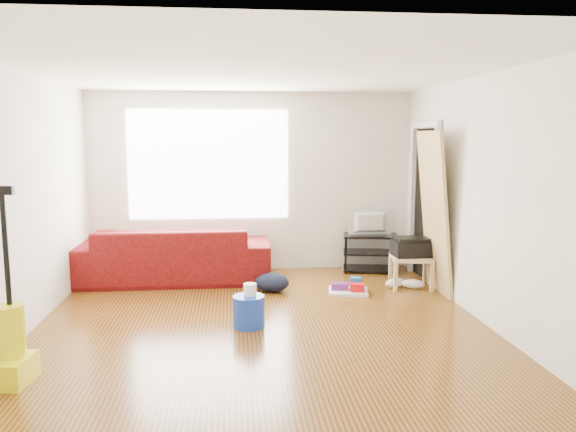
{
  "coord_description": "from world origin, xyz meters",
  "views": [
    {
      "loc": [
        -0.28,
        -5.39,
        1.87
      ],
      "look_at": [
        0.32,
        0.6,
        1.03
      ],
      "focal_mm": 35.0,
      "sensor_mm": 36.0,
      "label": 1
    }
  ],
  "objects": [
    {
      "name": "tv",
      "position": [
        1.65,
        2.22,
        0.69
      ],
      "size": [
        0.6,
        0.08,
        0.34
      ],
      "primitive_type": "imported",
      "rotation": [
        0.0,
        0.0,
        3.14
      ],
      "color": "black",
      "rests_on": "tv_stand"
    },
    {
      "name": "vacuum",
      "position": [
        -2.0,
        -1.07,
        0.28
      ],
      "size": [
        0.36,
        0.4,
        1.51
      ],
      "rotation": [
        0.0,
        0.0,
        -0.12
      ],
      "color": "yellow",
      "rests_on": "ground"
    },
    {
      "name": "bucket",
      "position": [
        -0.13,
        0.02,
        0.0
      ],
      "size": [
        0.38,
        0.38,
        0.32
      ],
      "primitive_type": "cylinder",
      "rotation": [
        0.0,
        0.0,
        -0.22
      ],
      "color": "#163ABE",
      "rests_on": "ground"
    },
    {
      "name": "toilet_paper",
      "position": [
        -0.12,
        0.04,
        0.22
      ],
      "size": [
        0.13,
        0.13,
        0.12
      ],
      "primitive_type": "cylinder",
      "color": "white",
      "rests_on": "bucket"
    },
    {
      "name": "side_table",
      "position": [
        1.95,
        1.33,
        0.34
      ],
      "size": [
        0.55,
        0.55,
        0.4
      ],
      "rotation": [
        0.0,
        0.0,
        -0.14
      ],
      "color": "tan",
      "rests_on": "ground"
    },
    {
      "name": "sofa",
      "position": [
        -1.06,
        1.95,
        0.0
      ],
      "size": [
        2.5,
        0.98,
        0.73
      ],
      "primitive_type": "imported",
      "rotation": [
        0.0,
        0.0,
        3.14
      ],
      "color": "#4C0402",
      "rests_on": "ground"
    },
    {
      "name": "tv_stand",
      "position": [
        1.65,
        2.22,
        0.27
      ],
      "size": [
        0.82,
        0.56,
        0.52
      ],
      "rotation": [
        0.0,
        0.0,
        -0.18
      ],
      "color": "black",
      "rests_on": "ground"
    },
    {
      "name": "cleaning_tray",
      "position": [
        1.12,
        1.14,
        0.05
      ],
      "size": [
        0.53,
        0.45,
        0.17
      ],
      "rotation": [
        0.0,
        0.0,
        -0.18
      ],
      "color": "silver",
      "rests_on": "ground"
    },
    {
      "name": "printer",
      "position": [
        1.95,
        1.33,
        0.51
      ],
      "size": [
        0.46,
        0.36,
        0.24
      ],
      "rotation": [
        0.0,
        0.0,
        0.02
      ],
      "color": "black",
      "rests_on": "side_table"
    },
    {
      "name": "door_panel",
      "position": [
        2.13,
        1.06,
        0.0
      ],
      "size": [
        0.24,
        0.78,
        1.95
      ],
      "primitive_type": "cube",
      "rotation": [
        0.0,
        -0.1,
        0.0
      ],
      "color": "#A78557",
      "rests_on": "ground"
    },
    {
      "name": "backpack",
      "position": [
        0.19,
        1.28,
        0.0
      ],
      "size": [
        0.49,
        0.43,
        0.23
      ],
      "primitive_type": "ellipsoid",
      "rotation": [
        0.0,
        0.0,
        -0.27
      ],
      "color": "black",
      "rests_on": "ground"
    },
    {
      "name": "room",
      "position": [
        0.07,
        0.15,
        1.25
      ],
      "size": [
        4.51,
        5.01,
        2.51
      ],
      "color": "#4B220F",
      "rests_on": "ground"
    },
    {
      "name": "sneakers",
      "position": [
        1.85,
        1.28,
        0.06
      ],
      "size": [
        0.52,
        0.27,
        0.12
      ],
      "rotation": [
        0.0,
        0.0,
        -0.07
      ],
      "color": "white",
      "rests_on": "ground"
    }
  ]
}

